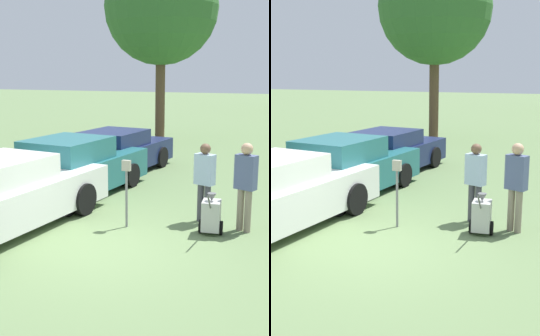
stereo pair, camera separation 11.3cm
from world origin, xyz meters
The scene contains 9 objects.
ground_plane centered at (0.00, 0.00, 0.00)m, with size 120.00×120.00×0.00m, color #607A4C.
parked_car_white centered at (-2.38, 0.19, 0.72)m, with size 2.43×5.41×1.53m.
parked_car_teal centered at (-2.38, 3.13, 0.71)m, with size 2.52×5.11×1.53m.
parked_car_navy centered at (-2.38, 6.10, 0.65)m, with size 2.43×4.87×1.38m.
parking_meter centered at (-0.10, 1.30, 0.99)m, with size 0.18×0.09×1.43m.
person_worker centered at (1.34, 2.21, 0.98)m, with size 0.47×0.35×1.72m.
person_supervisor centered at (2.24, 1.91, 1.05)m, with size 0.47×0.36×1.83m.
equipment_cart centered at (1.65, 1.51, 0.39)m, with size 0.50×1.00×1.00m.
shade_tree centered at (-3.27, 13.34, 5.97)m, with size 5.10×5.10×8.54m.
Camera 1 is at (3.42, -7.41, 3.24)m, focal length 50.00 mm.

